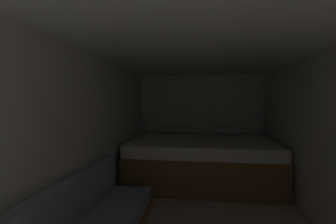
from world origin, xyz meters
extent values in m
cube|color=silver|center=(0.00, 4.72, 0.98)|extent=(2.66, 0.05, 1.97)
cube|color=silver|center=(-1.31, 2.03, 0.98)|extent=(0.05, 5.34, 1.97)
cube|color=white|center=(0.00, 2.03, 1.99)|extent=(2.66, 5.34, 0.05)
cube|color=brown|center=(0.00, 3.79, 0.28)|extent=(2.44, 1.72, 0.56)
cube|color=white|center=(0.00, 3.79, 0.65)|extent=(2.40, 1.68, 0.19)
ellipsoid|color=white|center=(-0.55, 4.44, 0.82)|extent=(0.60, 0.31, 0.15)
ellipsoid|color=white|center=(0.55, 4.44, 0.82)|extent=(0.60, 0.31, 0.15)
cube|color=#8C93A8|center=(-1.20, 1.17, 0.51)|extent=(0.12, 2.82, 0.42)
camera|label=1|loc=(-0.04, -0.47, 1.42)|focal=25.78mm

